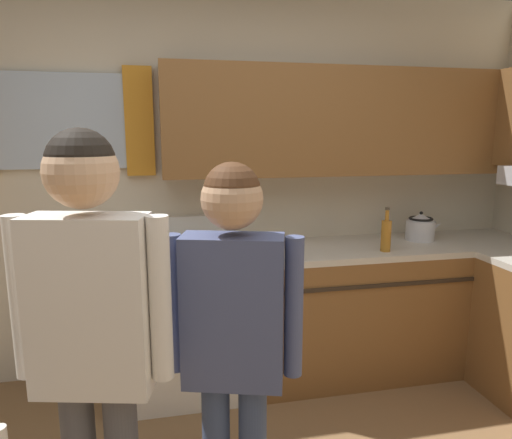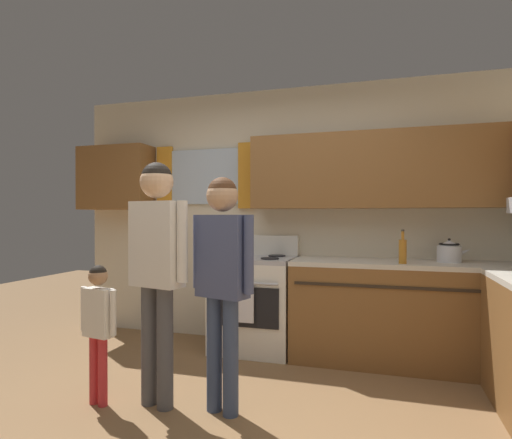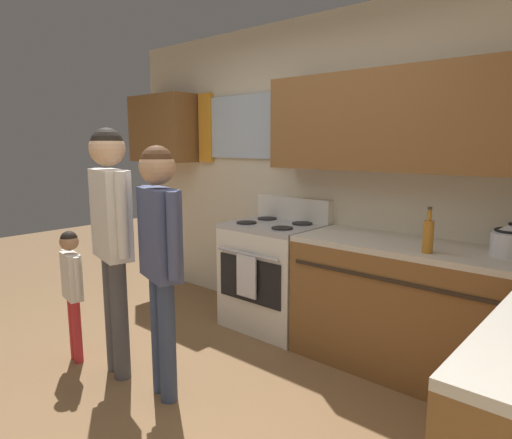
# 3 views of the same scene
# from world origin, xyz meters

# --- Properties ---
(ground_plane) EXTENTS (12.00, 12.00, 0.00)m
(ground_plane) POSITION_xyz_m (0.00, 0.00, 0.00)
(ground_plane) COLOR olive
(back_wall_unit) EXTENTS (4.60, 0.42, 2.60)m
(back_wall_unit) POSITION_xyz_m (0.11, 1.82, 1.47)
(back_wall_unit) COLOR beige
(back_wall_unit) RESTS_ON ground
(kitchen_counter_run) EXTENTS (2.13, 1.98, 0.90)m
(kitchen_counter_run) POSITION_xyz_m (1.53, 1.16, 0.45)
(kitchen_counter_run) COLOR brown
(kitchen_counter_run) RESTS_ON ground
(stove_oven) EXTENTS (0.76, 0.67, 1.10)m
(stove_oven) POSITION_xyz_m (-0.23, 1.54, 0.47)
(stove_oven) COLOR silver
(stove_oven) RESTS_ON ground
(bottle_oil_amber) EXTENTS (0.06, 0.06, 0.29)m
(bottle_oil_amber) POSITION_xyz_m (1.12, 1.36, 1.01)
(bottle_oil_amber) COLOR #B27223
(bottle_oil_amber) RESTS_ON kitchen_counter_run
(stovetop_kettle) EXTENTS (0.27, 0.20, 0.21)m
(stovetop_kettle) POSITION_xyz_m (1.51, 1.60, 1.00)
(stovetop_kettle) COLOR silver
(stovetop_kettle) RESTS_ON kitchen_counter_run
(adult_holding_child) EXTENTS (0.50, 0.24, 1.66)m
(adult_holding_child) POSITION_xyz_m (-0.52, 0.20, 1.05)
(adult_holding_child) COLOR #4C4C51
(adult_holding_child) RESTS_ON ground
(adult_in_plaid) EXTENTS (0.47, 0.24, 1.55)m
(adult_in_plaid) POSITION_xyz_m (-0.05, 0.23, 0.98)
(adult_in_plaid) COLOR #38476B
(adult_in_plaid) RESTS_ON ground
(small_child) EXTENTS (0.32, 0.13, 0.96)m
(small_child) POSITION_xyz_m (-0.91, 0.10, 0.60)
(small_child) COLOR red
(small_child) RESTS_ON ground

